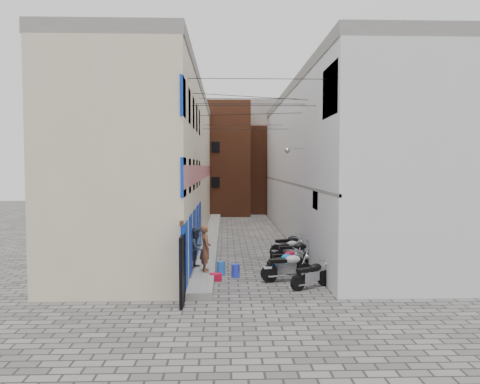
{
  "coord_description": "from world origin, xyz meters",
  "views": [
    {
      "loc": [
        -1.17,
        -14.94,
        4.35
      ],
      "look_at": [
        -0.4,
        9.71,
        3.0
      ],
      "focal_mm": 35.0,
      "sensor_mm": 36.0,
      "label": 1
    }
  ],
  "objects": [
    {
      "name": "ground",
      "position": [
        0.0,
        0.0,
        0.0
      ],
      "size": [
        90.0,
        90.0,
        0.0
      ],
      "primitive_type": "plane",
      "color": "#4F4C4A",
      "rests_on": "ground"
    },
    {
      "name": "plinth",
      "position": [
        -2.05,
        13.0,
        0.12
      ],
      "size": [
        0.9,
        26.0,
        0.25
      ],
      "primitive_type": "cube",
      "color": "slate",
      "rests_on": "ground"
    },
    {
      "name": "building_left",
      "position": [
        -4.98,
        12.95,
        4.5
      ],
      "size": [
        5.1,
        27.0,
        9.0
      ],
      "color": "beige",
      "rests_on": "ground"
    },
    {
      "name": "building_right",
      "position": [
        5.0,
        13.0,
        4.51
      ],
      "size": [
        5.94,
        26.0,
        9.0
      ],
      "color": "silver",
      "rests_on": "ground"
    },
    {
      "name": "building_far_brick_left",
      "position": [
        -2.0,
        28.0,
        5.0
      ],
      "size": [
        6.0,
        6.0,
        10.0
      ],
      "primitive_type": "cube",
      "color": "brown",
      "rests_on": "ground"
    },
    {
      "name": "building_far_brick_right",
      "position": [
        3.0,
        30.0,
        4.0
      ],
      "size": [
        5.0,
        6.0,
        8.0
      ],
      "primitive_type": "cube",
      "color": "brown",
      "rests_on": "ground"
    },
    {
      "name": "building_far_concrete",
      "position": [
        0.0,
        34.0,
        5.5
      ],
      "size": [
        8.0,
        5.0,
        11.0
      ],
      "primitive_type": "cube",
      "color": "slate",
      "rests_on": "ground"
    },
    {
      "name": "far_shopfront",
      "position": [
        0.0,
        25.2,
        1.2
      ],
      "size": [
        2.0,
        0.3,
        2.4
      ],
      "primitive_type": "cube",
      "color": "black",
      "rests_on": "ground"
    },
    {
      "name": "overhead_wires",
      "position": [
        0.0,
        7.64,
        7.12
      ],
      "size": [
        5.8,
        13.02,
        1.32
      ],
      "color": "black",
      "rests_on": "ground"
    },
    {
      "name": "motorcycle_a",
      "position": [
        1.9,
        1.45,
        0.54
      ],
      "size": [
        1.88,
        1.47,
        1.07
      ],
      "primitive_type": null,
      "rotation": [
        0.0,
        0.0,
        -1.02
      ],
      "color": "black",
      "rests_on": "ground"
    },
    {
      "name": "motorcycle_b",
      "position": [
        1.17,
        2.52,
        0.6
      ],
      "size": [
        2.18,
        1.09,
        1.21
      ],
      "primitive_type": null,
      "rotation": [
        0.0,
        0.0,
        -1.36
      ],
      "color": "#B4B4B9",
      "rests_on": "ground"
    },
    {
      "name": "motorcycle_c",
      "position": [
        1.11,
        3.34,
        0.53
      ],
      "size": [
        1.84,
        1.5,
        1.06
      ],
      "primitive_type": null,
      "rotation": [
        0.0,
        0.0,
        -0.98
      ],
      "color": "blue",
      "rests_on": "ground"
    },
    {
      "name": "motorcycle_d",
      "position": [
        1.36,
        4.38,
        0.49
      ],
      "size": [
        1.77,
        0.99,
        0.98
      ],
      "primitive_type": null,
      "rotation": [
        0.0,
        0.0,
        -1.28
      ],
      "color": "#A20B22",
      "rests_on": "ground"
    },
    {
      "name": "motorcycle_e",
      "position": [
        1.9,
        5.38,
        0.6
      ],
      "size": [
        2.15,
        0.91,
        1.21
      ],
      "primitive_type": null,
      "rotation": [
        0.0,
        0.0,
        -1.44
      ],
      "color": "black",
      "rests_on": "ground"
    },
    {
      "name": "motorcycle_f",
      "position": [
        1.73,
        6.3,
        0.56
      ],
      "size": [
        2.01,
        1.46,
        1.13
      ],
      "primitive_type": null,
      "rotation": [
        0.0,
        0.0,
        -1.08
      ],
      "color": "#9C9CA0",
      "rests_on": "ground"
    },
    {
      "name": "motorcycle_g",
      "position": [
        1.9,
        7.25,
        0.62
      ],
      "size": [
        2.21,
        1.56,
        1.24
      ],
      "primitive_type": null,
      "rotation": [
        0.0,
        0.0,
        -1.1
      ],
      "color": "black",
      "rests_on": "ground"
    },
    {
      "name": "person_a",
      "position": [
        -1.96,
        3.17,
        1.16
      ],
      "size": [
        0.57,
        0.75,
        1.83
      ],
      "primitive_type": "imported",
      "rotation": [
        0.0,
        0.0,
        1.8
      ],
      "color": "brown",
      "rests_on": "plinth"
    },
    {
      "name": "person_b",
      "position": [
        -2.35,
        3.91,
        1.06
      ],
      "size": [
        0.91,
        0.98,
        1.63
      ],
      "primitive_type": "imported",
      "rotation": [
        0.0,
        0.0,
        1.11
      ],
      "color": "#303848",
      "rests_on": "plinth"
    },
    {
      "name": "water_jug_near",
      "position": [
        -0.77,
        3.2,
        0.26
      ],
      "size": [
        0.43,
        0.43,
        0.52
      ],
      "primitive_type": "cylinder",
      "rotation": [
        0.0,
        0.0,
        0.4
      ],
      "color": "blue",
      "rests_on": "ground"
    },
    {
      "name": "water_jug_far",
      "position": [
        -1.36,
        3.59,
        0.27
      ],
      "size": [
        0.46,
        0.46,
        0.55
      ],
      "primitive_type": "cylinder",
      "rotation": [
        0.0,
        0.0,
        0.41
      ],
      "color": "blue",
      "rests_on": "ground"
    },
    {
      "name": "red_crate",
      "position": [
        -1.55,
        2.68,
        0.14
      ],
      "size": [
        0.49,
        0.41,
        0.28
      ],
      "primitive_type": "cube",
      "rotation": [
        0.0,
        0.0,
        0.18
      ],
      "color": "red",
      "rests_on": "ground"
    }
  ]
}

